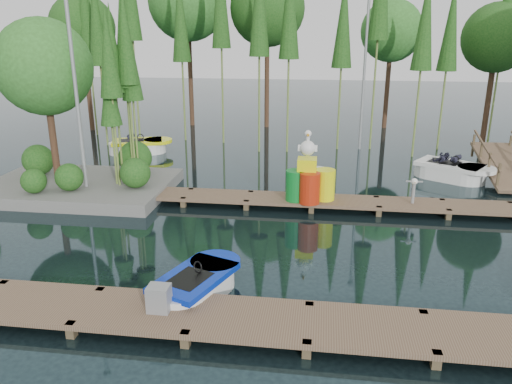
# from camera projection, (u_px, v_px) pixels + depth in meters

# --- Properties ---
(ground_plane) EXTENTS (90.00, 90.00, 0.00)m
(ground_plane) POSITION_uv_depth(u_px,v_px,m) (236.00, 235.00, 13.73)
(ground_plane) COLOR #1A2C31
(near_dock) EXTENTS (18.00, 1.50, 0.50)m
(near_dock) POSITION_uv_depth(u_px,v_px,m) (194.00, 316.00, 9.41)
(near_dock) COLOR brown
(near_dock) RESTS_ON ground
(far_dock) EXTENTS (15.00, 1.20, 0.50)m
(far_dock) POSITION_uv_depth(u_px,v_px,m) (280.00, 199.00, 15.88)
(far_dock) COLOR brown
(far_dock) RESTS_ON ground
(island) EXTENTS (6.20, 4.20, 6.75)m
(island) POSITION_uv_depth(u_px,v_px,m) (66.00, 99.00, 16.64)
(island) COLOR slate
(island) RESTS_ON ground
(tree_screen) EXTENTS (34.42, 18.53, 10.31)m
(tree_screen) POSITION_uv_depth(u_px,v_px,m) (230.00, 12.00, 22.07)
(tree_screen) COLOR #462D1D
(tree_screen) RESTS_ON ground
(lamp_island) EXTENTS (0.30, 0.30, 7.25)m
(lamp_island) POSITION_uv_depth(u_px,v_px,m) (73.00, 67.00, 15.46)
(lamp_island) COLOR gray
(lamp_island) RESTS_ON ground
(lamp_rear) EXTENTS (0.30, 0.30, 7.25)m
(lamp_rear) POSITION_uv_depth(u_px,v_px,m) (365.00, 56.00, 22.25)
(lamp_rear) COLOR gray
(lamp_rear) RESTS_ON ground
(ramp) EXTENTS (1.50, 3.94, 1.49)m
(ramp) POSITION_uv_depth(u_px,v_px,m) (504.00, 165.00, 18.51)
(ramp) COLOR brown
(ramp) RESTS_ON ground
(boat_blue) EXTENTS (1.91, 2.70, 0.83)m
(boat_blue) POSITION_uv_depth(u_px,v_px,m) (196.00, 286.00, 10.51)
(boat_blue) COLOR white
(boat_blue) RESTS_ON ground
(boat_yellow_far) EXTENTS (3.10, 2.11, 1.42)m
(boat_yellow_far) POSITION_uv_depth(u_px,v_px,m) (139.00, 146.00, 22.73)
(boat_yellow_far) COLOR white
(boat_yellow_far) RESTS_ON ground
(boat_white_far) EXTENTS (3.21, 2.73, 1.40)m
(boat_white_far) POSITION_uv_depth(u_px,v_px,m) (451.00, 171.00, 18.74)
(boat_white_far) COLOR white
(boat_white_far) RESTS_ON ground
(utility_cabinet) EXTENTS (0.42, 0.35, 0.51)m
(utility_cabinet) POSITION_uv_depth(u_px,v_px,m) (159.00, 298.00, 9.40)
(utility_cabinet) COLOR gray
(utility_cabinet) RESTS_ON near_dock
(yellow_barrel) EXTENTS (0.64, 0.64, 0.96)m
(yellow_barrel) POSITION_uv_depth(u_px,v_px,m) (325.00, 185.00, 15.53)
(yellow_barrel) COLOR #E8EE0C
(yellow_barrel) RESTS_ON far_dock
(drum_cluster) EXTENTS (1.28, 1.17, 2.20)m
(drum_cluster) POSITION_uv_depth(u_px,v_px,m) (307.00, 180.00, 15.40)
(drum_cluster) COLOR #0D7726
(drum_cluster) RESTS_ON far_dock
(seagull_post) EXTENTS (0.49, 0.27, 0.79)m
(seagull_post) POSITION_uv_depth(u_px,v_px,m) (414.00, 186.00, 15.17)
(seagull_post) COLOR gray
(seagull_post) RESTS_ON far_dock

